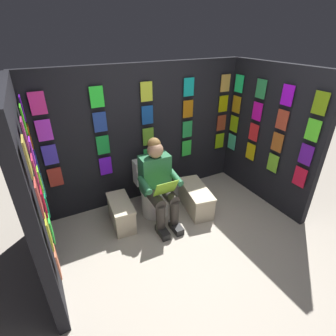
# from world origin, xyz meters

# --- Properties ---
(ground_plane) EXTENTS (30.00, 30.00, 0.00)m
(ground_plane) POSITION_xyz_m (0.00, 0.00, 0.00)
(ground_plane) COLOR #B2A899
(display_wall_back) EXTENTS (3.16, 0.14, 2.02)m
(display_wall_back) POSITION_xyz_m (0.00, -1.74, 1.01)
(display_wall_back) COLOR black
(display_wall_back) RESTS_ON ground
(display_wall_left) EXTENTS (0.14, 1.69, 2.02)m
(display_wall_left) POSITION_xyz_m (-1.58, -0.84, 1.01)
(display_wall_left) COLOR black
(display_wall_left) RESTS_ON ground
(display_wall_right) EXTENTS (0.14, 1.69, 2.02)m
(display_wall_right) POSITION_xyz_m (1.58, -0.84, 1.01)
(display_wall_right) COLOR black
(display_wall_right) RESTS_ON ground
(toilet) EXTENTS (0.41, 0.56, 0.77)m
(toilet) POSITION_xyz_m (0.14, -1.26, 0.33)
(toilet) COLOR white
(toilet) RESTS_ON ground
(person_reading) EXTENTS (0.53, 0.69, 1.19)m
(person_reading) POSITION_xyz_m (0.14, -1.03, 0.60)
(person_reading) COLOR #286B42
(person_reading) RESTS_ON ground
(comic_longbox_near) EXTENTS (0.32, 0.62, 0.36)m
(comic_longbox_near) POSITION_xyz_m (0.64, -1.18, 0.18)
(comic_longbox_near) COLOR beige
(comic_longbox_near) RESTS_ON ground
(comic_longbox_far) EXTENTS (0.44, 0.77, 0.36)m
(comic_longbox_far) POSITION_xyz_m (-0.45, -1.00, 0.18)
(comic_longbox_far) COLOR beige
(comic_longbox_far) RESTS_ON ground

